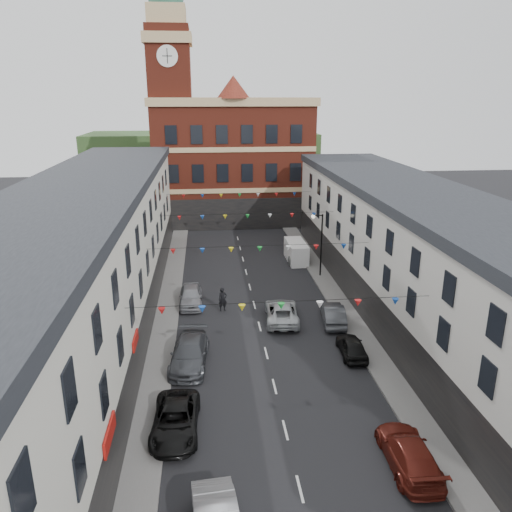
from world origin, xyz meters
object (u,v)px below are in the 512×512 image
object	(u,v)px
pedestrian	(223,299)
car_left_c	(176,420)
car_right_e	(333,314)
car_left_e	(191,296)
car_right_d	(352,347)
car_left_d	(189,353)
white_van	(296,252)
car_right_c	(409,453)
street_lamp	(319,237)
car_right_f	(297,254)
moving_car	(282,312)

from	to	relation	value
pedestrian	car_left_c	bearing A→B (deg)	-117.00
car_right_e	car_left_e	bearing A→B (deg)	-16.06
car_left_e	car_right_d	world-z (taller)	car_left_e
car_left_d	pedestrian	bearing A→B (deg)	78.91
car_left_e	white_van	xyz separation A→B (m)	(10.46, 10.22, 0.25)
pedestrian	white_van	bearing A→B (deg)	40.01
car_left_c	car_left_d	size ratio (longest dim) A/B	0.91
car_right_c	pedestrian	xyz separation A→B (m)	(-7.73, 18.26, 0.24)
street_lamp	car_left_c	distance (m)	24.91
car_left_e	car_left_c	bearing A→B (deg)	-92.00
car_left_c	car_right_f	xyz separation A→B (m)	(11.00, 26.68, -0.05)
street_lamp	car_right_e	xyz separation A→B (m)	(-1.05, -9.93, -3.18)
car_left_c	moving_car	bearing A→B (deg)	61.66
white_van	pedestrian	distance (m)	14.11
street_lamp	pedestrian	xyz separation A→B (m)	(-9.12, -6.86, -2.95)
street_lamp	car_right_c	xyz separation A→B (m)	(-1.39, -25.12, -3.19)
car_right_c	pedestrian	size ratio (longest dim) A/B	2.58
car_right_c	car_right_d	world-z (taller)	car_right_c
moving_car	white_van	world-z (taller)	white_van
car_left_c	white_van	bearing A→B (deg)	69.58
car_right_c	car_right_e	size ratio (longest dim) A/B	1.13
car_right_c	car_right_e	world-z (taller)	car_right_e
car_right_f	car_right_e	bearing A→B (deg)	92.22
car_left_c	car_left_e	world-z (taller)	car_left_e
car_left_d	car_left_c	bearing A→B (deg)	-89.14
car_left_c	moving_car	world-z (taller)	moving_car
street_lamp	car_right_e	distance (m)	10.48
car_left_d	car_right_e	size ratio (longest dim) A/B	1.24
car_right_c	car_right_e	distance (m)	15.20
car_right_c	white_van	bearing A→B (deg)	-88.60
pedestrian	car_left_e	bearing A→B (deg)	134.44
car_left_c	car_right_e	bearing A→B (deg)	48.59
car_right_c	pedestrian	bearing A→B (deg)	-65.25
car_right_e	white_van	size ratio (longest dim) A/B	0.95
street_lamp	car_right_e	size ratio (longest dim) A/B	1.37
car_right_d	white_van	xyz separation A→B (m)	(-0.13, 19.65, 0.38)
car_left_d	white_van	distance (m)	22.29
street_lamp	car_right_f	distance (m)	6.16
car_right_d	white_van	world-z (taller)	white_van
car_right_c	car_right_d	bearing A→B (deg)	-90.09
car_right_c	car_right_f	xyz separation A→B (m)	(0.34, 30.24, -0.08)
car_right_d	pedestrian	xyz separation A→B (m)	(-8.07, 8.00, 0.32)
car_left_c	pedestrian	world-z (taller)	pedestrian
car_right_c	pedestrian	world-z (taller)	pedestrian
moving_car	pedestrian	size ratio (longest dim) A/B	2.70
car_left_d	car_right_d	distance (m)	10.47
street_lamp	car_right_d	bearing A→B (deg)	-94.04
car_right_e	moving_car	xyz separation A→B (m)	(-3.73, 0.79, -0.00)
car_left_d	car_left_e	bearing A→B (deg)	96.13
car_right_f	pedestrian	world-z (taller)	pedestrian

